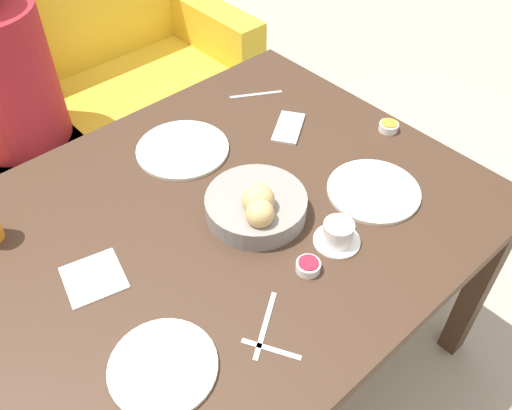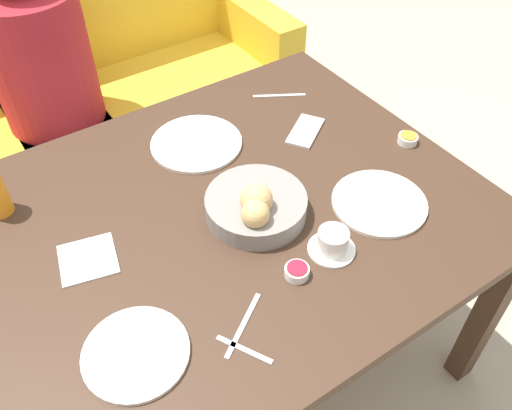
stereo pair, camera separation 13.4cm
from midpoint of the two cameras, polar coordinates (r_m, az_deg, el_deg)
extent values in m
plane|color=#A89E89|center=(1.95, -0.26, -15.41)|extent=(10.00, 10.00, 0.00)
cube|color=#3D281C|center=(1.39, -0.35, -1.12)|extent=(1.29, 1.05, 0.03)
cube|color=#3D281C|center=(1.79, 25.19, -10.37)|extent=(0.06, 0.06, 0.68)
cube|color=#3D281C|center=(2.17, 5.86, 6.20)|extent=(0.06, 0.06, 0.68)
cube|color=gold|center=(2.49, -15.94, 6.76)|extent=(1.84, 0.70, 0.43)
cube|color=gold|center=(2.48, -20.30, 17.64)|extent=(1.84, 0.20, 0.45)
cube|color=gold|center=(2.74, 0.57, 14.82)|extent=(0.14, 0.70, 0.63)
cube|color=#23232D|center=(2.39, -17.30, 4.55)|extent=(0.35, 0.47, 0.43)
cylinder|color=#A31E28|center=(2.14, -20.02, 14.08)|extent=(0.36, 0.36, 0.50)
cylinder|color=gray|center=(1.35, 2.86, -0.22)|extent=(0.25, 0.25, 0.05)
sphere|color=tan|center=(1.29, 3.03, 0.40)|extent=(0.08, 0.08, 0.08)
sphere|color=tan|center=(1.26, 2.99, -1.10)|extent=(0.07, 0.07, 0.07)
cylinder|color=silver|center=(1.14, -9.14, -15.35)|extent=(0.22, 0.22, 0.01)
cylinder|color=silver|center=(1.44, 15.49, 0.10)|extent=(0.24, 0.24, 0.01)
cylinder|color=silver|center=(1.57, -3.85, 6.40)|extent=(0.26, 0.26, 0.01)
cylinder|color=white|center=(1.30, 10.89, -4.76)|extent=(0.11, 0.11, 0.01)
cylinder|color=white|center=(1.28, 11.07, -3.87)|extent=(0.07, 0.07, 0.06)
cylinder|color=white|center=(1.24, 7.46, -7.15)|extent=(0.06, 0.06, 0.02)
cylinder|color=#A3192D|center=(1.23, 7.52, -6.76)|extent=(0.05, 0.05, 0.00)
cylinder|color=white|center=(1.65, 17.96, 6.50)|extent=(0.06, 0.06, 0.02)
cylinder|color=#C67F28|center=(1.64, 18.07, 6.87)|extent=(0.05, 0.05, 0.00)
cube|color=#B7B7BC|center=(1.16, 2.02, -12.68)|extent=(0.15, 0.10, 0.00)
cube|color=#B7B7BC|center=(1.77, 4.67, 11.34)|extent=(0.15, 0.09, 0.00)
cube|color=#B7B7BC|center=(1.13, 2.27, -15.17)|extent=(0.07, 0.12, 0.00)
cube|color=white|center=(1.30, -14.50, -5.70)|extent=(0.16, 0.16, 0.00)
cube|color=silver|center=(1.63, 7.60, 7.62)|extent=(0.17, 0.14, 0.01)
camera|label=1|loc=(0.07, -87.13, 2.87)|focal=38.00mm
camera|label=2|loc=(0.07, 92.87, -2.87)|focal=38.00mm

